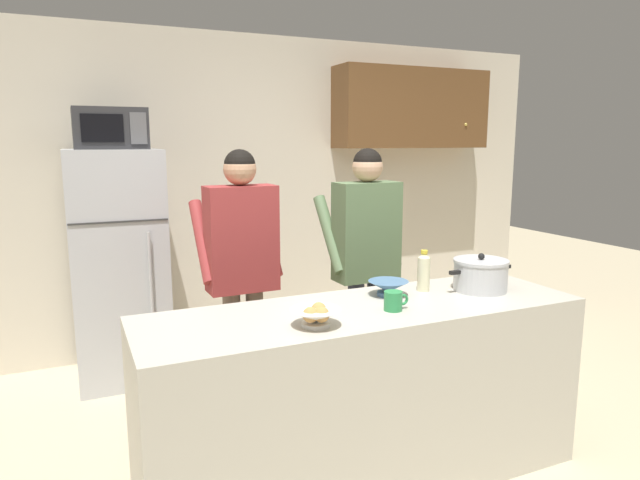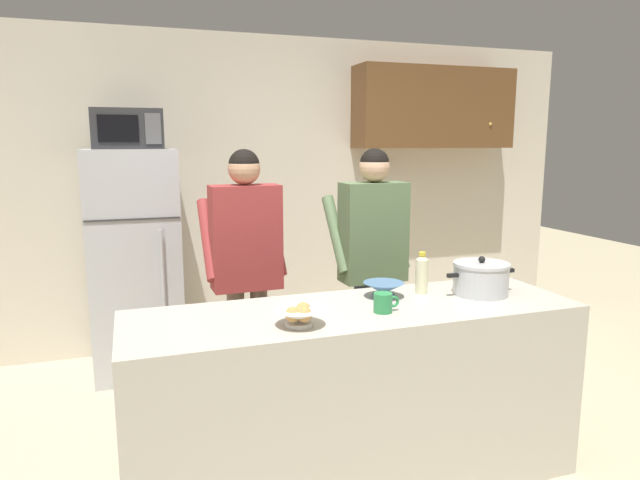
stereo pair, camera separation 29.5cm
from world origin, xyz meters
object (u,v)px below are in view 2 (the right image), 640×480
cooking_pot (481,278)px  coffee_mug (384,303)px  microwave (127,129)px  person_near_pot (246,251)px  person_by_sink (373,245)px  bottle_near_edge (422,273)px  empty_bowl (384,289)px  bread_bowl (299,315)px  refrigerator (135,263)px

cooking_pot → coffee_mug: (-0.63, -0.12, -0.04)m
microwave → coffee_mug: bearing=-60.1°
person_near_pot → cooking_pot: 1.42m
person_by_sink → bottle_near_edge: 0.72m
cooking_pot → bottle_near_edge: 0.32m
person_by_sink → bottle_near_edge: bearing=-92.5°
coffee_mug → empty_bowl: 0.26m
microwave → bottle_near_edge: size_ratio=2.11×
person_by_sink → coffee_mug: bearing=-111.2°
coffee_mug → bottle_near_edge: bearing=35.7°
microwave → bread_bowl: 2.27m
microwave → person_near_pot: size_ratio=0.28×
cooking_pot → coffee_mug: cooking_pot is taller
refrigerator → bread_bowl: refrigerator is taller
person_by_sink → cooking_pot: bearing=-72.7°
microwave → bread_bowl: size_ratio=2.09×
refrigerator → bottle_near_edge: bearing=-49.6°
microwave → person_by_sink: (1.48, -0.97, -0.76)m
microwave → person_by_sink: microwave is taller
microwave → empty_bowl: microwave is taller
microwave → person_near_pot: (0.65, -0.89, -0.76)m
person_by_sink → coffee_mug: size_ratio=12.89×
person_by_sink → bread_bowl: size_ratio=7.35×
refrigerator → empty_bowl: size_ratio=7.79×
bread_bowl → empty_bowl: bearing=28.9°
refrigerator → microwave: size_ratio=3.49×
microwave → bottle_near_edge: bearing=-49.2°
refrigerator → microwave: 0.98m
microwave → empty_bowl: size_ratio=2.23×
empty_bowl → refrigerator: bearing=125.6°
cooking_pot → coffee_mug: bearing=-168.9°
coffee_mug → person_by_sink: bearing=68.8°
refrigerator → person_near_pot: (0.65, -0.92, 0.22)m
person_near_pot → bread_bowl: person_near_pot is taller
empty_bowl → bottle_near_edge: bottle_near_edge is taller
cooking_pot → coffee_mug: 0.64m
microwave → bottle_near_edge: (1.45, -1.68, -0.79)m
person_by_sink → coffee_mug: (-0.37, -0.96, -0.09)m
person_by_sink → bottle_near_edge: size_ratio=7.42×
microwave → bread_bowl: (0.67, -2.00, -0.85)m
cooking_pot → bread_bowl: bearing=-169.8°
coffee_mug → bread_bowl: size_ratio=0.57×
coffee_mug → bottle_near_edge: (0.34, 0.24, 0.06)m
person_by_sink → cooking_pot: (0.26, -0.84, -0.05)m
person_near_pot → person_by_sink: person_by_sink is taller
microwave → coffee_mug: (1.11, -1.93, -0.85)m
person_near_pot → coffee_mug: bearing=-66.1°
person_near_pot → person_by_sink: size_ratio=1.00×
refrigerator → cooking_pot: (1.74, -1.83, 0.17)m
cooking_pot → empty_bowl: (-0.52, 0.11, -0.04)m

